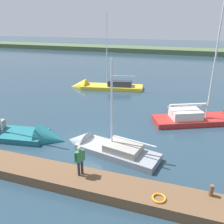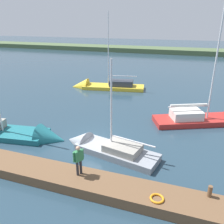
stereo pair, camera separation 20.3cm
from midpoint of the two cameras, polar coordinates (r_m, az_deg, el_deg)
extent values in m
plane|color=#263D4C|center=(16.73, -4.32, -7.87)|extent=(200.00, 200.00, 0.00)
cube|color=#4C603D|center=(67.01, 14.21, 13.83)|extent=(180.00, 8.00, 2.40)
cube|color=brown|center=(13.38, -11.84, -15.22)|extent=(21.31, 1.81, 0.57)
cylinder|color=brown|center=(12.23, 23.26, -17.37)|extent=(0.20, 0.20, 0.56)
torus|color=orange|center=(11.53, 11.46, -20.01)|extent=(0.66, 0.66, 0.10)
cube|color=gold|center=(30.09, 0.55, 5.77)|extent=(8.00, 3.65, 0.78)
cone|color=gold|center=(31.02, -7.63, 6.06)|extent=(2.47, 2.66, 2.33)
cube|color=#333842|center=(29.78, 2.46, 7.07)|extent=(3.16, 2.07, 0.72)
cylinder|color=silver|center=(29.27, -0.71, 14.85)|extent=(0.10, 0.10, 8.76)
cylinder|color=silver|center=(29.55, 2.80, 8.79)|extent=(3.55, 0.72, 0.08)
cone|color=#1E6B75|center=(17.73, -14.16, -6.54)|extent=(2.27, 2.46, 2.20)
cube|color=#B22823|center=(21.26, 19.95, -2.26)|extent=(7.33, 4.97, 0.72)
cube|color=silver|center=(20.62, 17.96, -0.56)|extent=(2.92, 2.51, 0.72)
cylinder|color=silver|center=(20.36, 24.28, 10.95)|extent=(0.13, 0.13, 9.32)
cylinder|color=silver|center=(20.43, 18.49, 1.31)|extent=(3.22, 1.56, 0.11)
cylinder|color=silver|center=(20.39, 18.53, 1.63)|extent=(2.95, 1.51, 0.21)
cube|color=gray|center=(15.46, 1.48, -10.33)|extent=(5.77, 2.97, 0.80)
cone|color=gray|center=(17.06, -8.03, -7.29)|extent=(2.03, 2.17, 1.86)
cube|color=gray|center=(14.95, 3.00, -8.73)|extent=(2.51, 1.97, 0.46)
cylinder|color=silver|center=(14.20, 0.22, 1.43)|extent=(0.12, 0.12, 5.76)
cylinder|color=silver|center=(14.37, 5.39, -7.05)|extent=(2.95, 0.72, 0.10)
cylinder|color=#28282D|center=(12.63, -7.97, -13.44)|extent=(0.14, 0.14, 0.84)
cylinder|color=#28282D|center=(12.72, -7.18, -13.13)|extent=(0.14, 0.14, 0.84)
cube|color=#337F4C|center=(12.29, -7.74, -10.55)|extent=(0.42, 0.50, 0.59)
sphere|color=tan|center=(12.06, -7.84, -8.78)|extent=(0.23, 0.23, 0.23)
cylinder|color=#337F4C|center=(12.16, -8.86, -10.90)|extent=(0.09, 0.09, 0.56)
cylinder|color=#337F4C|center=(12.40, -6.65, -10.08)|extent=(0.09, 0.09, 0.56)
camera|label=1|loc=(0.10, -89.66, 0.14)|focal=37.41mm
camera|label=2|loc=(0.10, 90.34, -0.14)|focal=37.41mm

